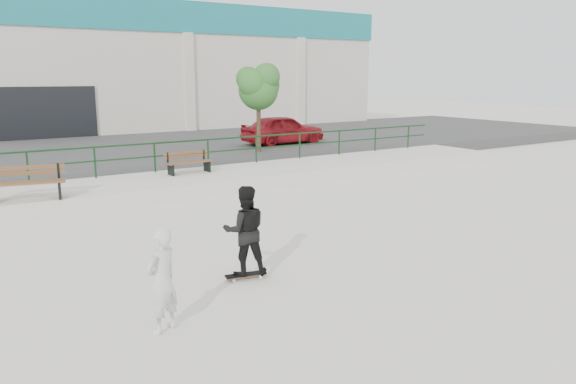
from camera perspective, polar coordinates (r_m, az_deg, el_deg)
ground at (r=10.14m, az=2.87°, el=-10.01°), size 120.00×120.00×0.00m
ledge at (r=18.32m, az=-14.82°, el=0.33°), size 30.00×3.00×0.50m
parking_strip at (r=26.44m, az=-20.70°, el=3.38°), size 60.00×14.00×0.50m
railing at (r=19.39m, az=-16.20°, el=3.84°), size 28.00×0.06×1.03m
commercial_building at (r=39.99m, az=-25.69°, el=11.80°), size 44.20×16.33×8.00m
bench_left at (r=16.46m, az=-25.10°, el=0.82°), size 2.06×0.97×0.91m
bench_right at (r=19.32m, az=-10.08°, el=2.97°), size 1.62×0.53×0.74m
tree at (r=24.38m, az=-2.99°, el=10.75°), size 2.13×1.89×3.78m
red_car at (r=27.28m, az=-0.53°, el=6.38°), size 4.12×1.66×1.40m
skateboard at (r=10.71m, az=-4.32°, el=-8.40°), size 0.80×0.34×0.09m
standing_skater at (r=10.44m, az=-4.39°, el=-3.93°), size 0.99×0.88×1.69m
seated_skater at (r=8.57m, az=-12.69°, el=-8.78°), size 0.69×0.60×1.59m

